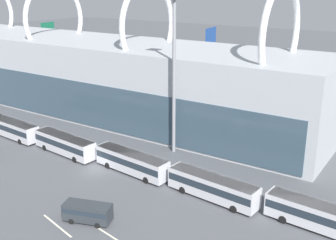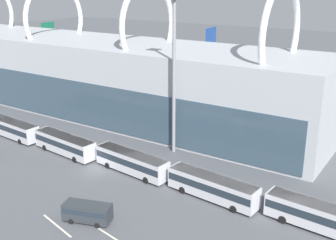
# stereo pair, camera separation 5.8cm
# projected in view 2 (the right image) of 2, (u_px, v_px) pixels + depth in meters

# --- Properties ---
(ground_plane) EXTENTS (440.00, 440.00, 0.00)m
(ground_plane) POSITION_uv_depth(u_px,v_px,m) (96.00, 171.00, 65.15)
(ground_plane) COLOR #515459
(terminal_building) EXTENTS (155.65, 22.19, 28.35)m
(terminal_building) POSITION_uv_depth(u_px,v_px,m) (22.00, 62.00, 108.36)
(terminal_building) COLOR #B2B7BC
(terminal_building) RESTS_ON ground_plane
(airliner_at_gate_near) EXTENTS (31.93, 34.22, 15.13)m
(airliner_at_gate_near) POSITION_uv_depth(u_px,v_px,m) (24.00, 58.00, 131.74)
(airliner_at_gate_near) COLOR silver
(airliner_at_gate_near) RESTS_ON ground_plane
(airliner_at_gate_far) EXTENTS (34.60, 34.62, 16.24)m
(airliner_at_gate_far) POSITION_uv_depth(u_px,v_px,m) (191.00, 75.00, 104.68)
(airliner_at_gate_far) COLOR silver
(airliner_at_gate_far) RESTS_ON ground_plane
(shuttle_bus_0) EXTENTS (13.25, 3.60, 3.24)m
(shuttle_bus_0) POSITION_uv_depth(u_px,v_px,m) (12.00, 128.00, 78.51)
(shuttle_bus_0) COLOR silver
(shuttle_bus_0) RESTS_ON ground_plane
(shuttle_bus_1) EXTENTS (13.29, 3.93, 3.24)m
(shuttle_bus_1) POSITION_uv_depth(u_px,v_px,m) (65.00, 143.00, 70.97)
(shuttle_bus_1) COLOR silver
(shuttle_bus_1) RESTS_ON ground_plane
(shuttle_bus_2) EXTENTS (13.30, 3.98, 3.24)m
(shuttle_bus_2) POSITION_uv_depth(u_px,v_px,m) (132.00, 161.00, 63.87)
(shuttle_bus_2) COLOR silver
(shuttle_bus_2) RESTS_ON ground_plane
(shuttle_bus_3) EXTENTS (13.29, 3.89, 3.24)m
(shuttle_bus_3) POSITION_uv_depth(u_px,v_px,m) (212.00, 186.00, 56.10)
(shuttle_bus_3) COLOR silver
(shuttle_bus_3) RESTS_ON ground_plane
(shuttle_bus_4) EXTENTS (13.26, 3.64, 3.24)m
(shuttle_bus_4) POSITION_uv_depth(u_px,v_px,m) (321.00, 216.00, 48.97)
(shuttle_bus_4) COLOR silver
(shuttle_bus_4) RESTS_ON ground_plane
(service_van_crossing) EXTENTS (6.26, 3.94, 2.37)m
(service_van_crossing) POSITION_uv_depth(u_px,v_px,m) (87.00, 211.00, 50.93)
(service_van_crossing) COLOR #2D3338
(service_van_crossing) RESTS_ON ground_plane
(floodlight_mast) EXTENTS (2.19, 2.19, 26.32)m
(floodlight_mast) POSITION_uv_depth(u_px,v_px,m) (174.00, 59.00, 67.66)
(floodlight_mast) COLOR gray
(floodlight_mast) RESTS_ON ground_plane
(lane_stripe_1) EXTENTS (7.16, 1.53, 0.01)m
(lane_stripe_1) POSITION_uv_depth(u_px,v_px,m) (109.00, 235.00, 48.63)
(lane_stripe_1) COLOR silver
(lane_stripe_1) RESTS_ON ground_plane
(lane_stripe_2) EXTENTS (6.51, 1.80, 0.01)m
(lane_stripe_2) POSITION_uv_depth(u_px,v_px,m) (57.00, 226.00, 50.49)
(lane_stripe_2) COLOR silver
(lane_stripe_2) RESTS_ON ground_plane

